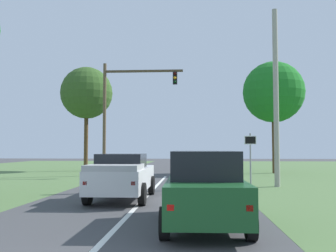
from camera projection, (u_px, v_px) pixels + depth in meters
ground_plane at (149, 194)px, 17.19m from camera, size 120.00×120.00×0.00m
red_suv_near at (204, 187)px, 10.10m from camera, size 2.14×4.97×1.93m
pickup_truck_lead at (122, 175)px, 15.23m from camera, size 2.20×5.37×1.79m
traffic_light at (123, 103)px, 28.71m from camera, size 5.92×0.40×8.31m
keep_moving_sign at (250, 153)px, 19.65m from camera, size 0.60×0.09×2.77m
oak_tree_right at (273, 92)px, 31.99m from camera, size 5.00×5.00×9.14m
utility_pole_right at (276, 97)px, 20.62m from camera, size 0.28×0.28×9.45m
extra_tree_1 at (87, 93)px, 35.20m from camera, size 4.66×4.66×9.35m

